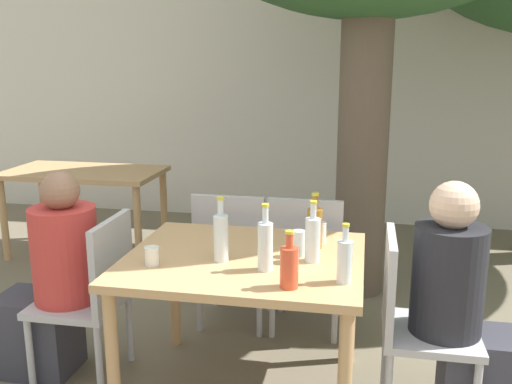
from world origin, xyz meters
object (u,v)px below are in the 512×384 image
person_seated_1 (465,317)px  drinking_glass_2 (152,256)px  patio_chair_3 (306,257)px  water_bottle_3 (313,238)px  water_bottle_5 (265,245)px  water_bottle_0 (345,260)px  soda_bottle_2 (289,266)px  patio_chair_0 (94,290)px  water_bottle_4 (221,236)px  dining_table_front (244,273)px  amber_bottle_1 (315,227)px  drinking_glass_1 (320,232)px  drinking_glass_0 (298,243)px  patio_chair_1 (412,316)px  dining_table_back (84,181)px  person_seated_0 (52,287)px  patio_chair_2 (233,252)px

person_seated_1 → drinking_glass_2: 1.48m
patio_chair_3 → drinking_glass_2: bearing=55.9°
water_bottle_3 → water_bottle_5: water_bottle_5 is taller
water_bottle_0 → soda_bottle_2: water_bottle_0 is taller
patio_chair_0 → water_bottle_4: 0.81m
dining_table_front → amber_bottle_1: size_ratio=4.02×
patio_chair_0 → drinking_glass_1: 1.22m
drinking_glass_0 → patio_chair_1: bearing=-4.8°
dining_table_front → soda_bottle_2: (0.27, -0.35, 0.18)m
amber_bottle_1 → water_bottle_4: (-0.42, -0.27, 0.01)m
dining_table_front → amber_bottle_1: (0.32, 0.19, 0.20)m
water_bottle_5 → drinking_glass_0: size_ratio=2.40×
patio_chair_1 → drinking_glass_1: patio_chair_1 is taller
water_bottle_3 → water_bottle_0: bearing=-56.1°
water_bottle_0 → dining_table_back: bearing=137.5°
dining_table_front → patio_chair_3: 0.77m
dining_table_front → drinking_glass_0: (0.26, 0.05, 0.15)m
patio_chair_1 → soda_bottle_2: soda_bottle_2 is taller
patio_chair_1 → person_seated_1: size_ratio=0.77×
person_seated_0 → water_bottle_3: person_seated_0 is taller
patio_chair_2 → dining_table_front: bearing=107.8°
patio_chair_3 → person_seated_0: (-1.27, -0.72, 0.00)m
dining_table_back → amber_bottle_1: amber_bottle_1 is taller
amber_bottle_1 → water_bottle_3: water_bottle_3 is taller
dining_table_front → patio_chair_0: bearing=180.0°
patio_chair_1 → water_bottle_5: size_ratio=2.86×
dining_table_back → person_seated_1: 3.40m
drinking_glass_1 → person_seated_0: bearing=-168.1°
water_bottle_3 → dining_table_back: bearing=138.9°
water_bottle_0 → amber_bottle_1: (-0.17, 0.44, 0.01)m
water_bottle_0 → water_bottle_5: water_bottle_5 is taller
person_seated_0 → drinking_glass_2: (0.65, -0.21, 0.29)m
soda_bottle_2 → drinking_glass_1: bearing=83.1°
patio_chair_2 → person_seated_0: size_ratio=0.79×
soda_bottle_2 → drinking_glass_1: 0.64m
water_bottle_4 → water_bottle_5: same height
water_bottle_4 → dining_table_back: bearing=131.4°
patio_chair_3 → water_bottle_5: bearing=83.8°
dining_table_back → water_bottle_5: water_bottle_5 is taller
water_bottle_3 → drinking_glass_2: water_bottle_3 is taller
patio_chair_2 → soda_bottle_2: (0.50, -1.06, 0.34)m
water_bottle_0 → soda_bottle_2: size_ratio=1.06×
patio_chair_2 → water_bottle_3: size_ratio=3.00×
patio_chair_1 → patio_chair_3: 0.92m
amber_bottle_1 → drinking_glass_0: 0.16m
patio_chair_0 → amber_bottle_1: bearing=99.4°
soda_bottle_2 → person_seated_0: bearing=165.2°
person_seated_0 → drinking_glass_2: bearing=72.5°
soda_bottle_2 → water_bottle_5: bearing=126.8°
person_seated_0 → drinking_glass_1: 1.45m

